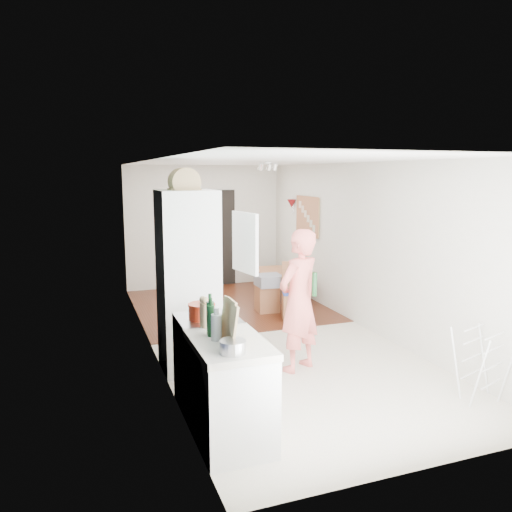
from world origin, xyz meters
TOP-DOWN VIEW (x-y plane):
  - room_shell at (0.00, 0.00)m, footprint 3.20×7.00m
  - floor at (0.00, 0.00)m, footprint 3.20×7.00m
  - wood_floor_overlay at (0.00, 1.85)m, footprint 3.20×3.30m
  - sage_wall_panel at (-1.59, -2.00)m, footprint 0.02×3.00m
  - tile_splashback at (-1.59, -2.55)m, footprint 0.02×1.90m
  - doorway_recess at (0.20, 3.48)m, footprint 0.90×0.04m
  - base_cabinet at (-1.30, -2.55)m, footprint 0.60×0.90m
  - worktop at (-1.30, -2.55)m, footprint 0.62×0.92m
  - range_cooker at (-1.30, -1.80)m, footprint 0.60×0.60m
  - cooker_top at (-1.30, -1.80)m, footprint 0.60×0.60m
  - fridge_housing at (-1.27, -0.78)m, footprint 0.66×0.66m
  - fridge_door at (-0.66, -1.08)m, footprint 0.14×0.56m
  - fridge_interior at (-0.96, -0.78)m, footprint 0.02×0.52m
  - pinboard at (1.58, 1.90)m, footprint 0.03×0.90m
  - pinboard_frame at (1.57, 1.90)m, footprint 0.00×0.94m
  - wall_sconce at (1.54, 2.55)m, footprint 0.18×0.18m
  - person at (-0.05, -1.27)m, footprint 0.87×0.76m
  - dining_table at (1.15, 2.12)m, footprint 0.77×1.23m
  - dining_chair at (0.76, 0.64)m, footprint 0.49×0.49m
  - stool at (0.51, 1.21)m, footprint 0.37×0.37m
  - grey_drape at (0.53, 1.18)m, footprint 0.43×0.43m
  - drying_rack at (1.38, -2.67)m, footprint 0.48×0.46m
  - bread_bin at (-1.29, -0.80)m, footprint 0.41×0.40m
  - red_casserole at (-1.37, -1.83)m, footprint 0.31×0.31m
  - steel_pan at (-1.36, -2.84)m, footprint 0.24×0.24m
  - held_bottle at (0.07, -1.41)m, footprint 0.06×0.06m
  - bottle_a at (-1.41, -2.37)m, footprint 0.08×0.08m
  - bottle_b at (-1.40, -2.31)m, footprint 0.09×0.09m
  - bottle_c at (-1.40, -2.49)m, footprint 0.11×0.11m
  - pepper_mill_front at (-1.40, -2.12)m, footprint 0.06×0.06m
  - pepper_mill_back at (-1.41, -2.05)m, footprint 0.07×0.07m
  - chopping_boards at (-1.33, -2.63)m, footprint 0.08×0.29m

SIDE VIEW (x-z plane):
  - floor at x=0.00m, z-range -0.01..0.01m
  - wood_floor_overlay at x=0.00m, z-range 0.00..0.01m
  - dining_table at x=1.15m, z-range 0.00..0.41m
  - stool at x=0.51m, z-range 0.00..0.46m
  - drying_rack at x=1.38m, z-range 0.00..0.76m
  - base_cabinet at x=-1.30m, z-range 0.00..0.86m
  - range_cooker at x=-1.30m, z-range 0.00..0.88m
  - dining_chair at x=0.76m, z-range 0.00..0.93m
  - grey_drape at x=0.53m, z-range 0.46..0.65m
  - worktop at x=-1.30m, z-range 0.86..0.92m
  - cooker_top at x=-1.30m, z-range 0.88..0.92m
  - steel_pan at x=-1.36m, z-range 0.92..1.03m
  - red_casserole at x=-1.37m, z-range 0.92..1.08m
  - doorway_recess at x=0.20m, z-range 0.00..2.00m
  - person at x=-0.05m, z-range 0.00..2.01m
  - pepper_mill_back at x=-1.41m, z-range 0.92..1.14m
  - bottle_c at x=-1.40m, z-range 0.92..1.15m
  - pepper_mill_front at x=-1.40m, z-range 0.92..1.15m
  - bottle_a at x=-1.41m, z-range 0.92..1.20m
  - bottle_b at x=-1.40m, z-range 0.92..1.22m
  - held_bottle at x=0.07m, z-range 0.93..1.21m
  - fridge_housing at x=-1.27m, z-range 0.00..2.15m
  - chopping_boards at x=-1.33m, z-range 0.92..1.31m
  - tile_splashback at x=-1.59m, z-range 0.90..1.40m
  - room_shell at x=0.00m, z-range 0.00..2.50m
  - fridge_door at x=-0.66m, z-range 1.20..1.90m
  - fridge_interior at x=-0.96m, z-range 1.22..1.88m
  - pinboard at x=1.58m, z-range 1.20..1.90m
  - pinboard_frame at x=1.57m, z-range 1.18..1.92m
  - wall_sconce at x=1.54m, z-range 1.67..1.83m
  - sage_wall_panel at x=-1.59m, z-range 1.20..2.50m
  - bread_bin at x=-1.29m, z-range 2.15..2.33m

